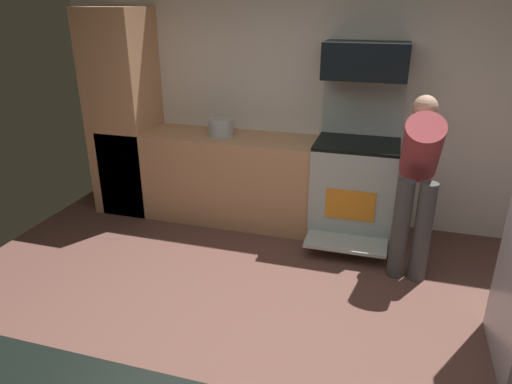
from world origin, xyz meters
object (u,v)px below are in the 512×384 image
at_px(microwave, 366,61).
at_px(stock_pot, 221,127).
at_px(oven_range, 354,186).
at_px(person_cook, 418,175).

relative_size(microwave, stock_pot, 2.99).
xyz_separation_m(oven_range, person_cook, (0.53, -0.53, 0.35)).
bearing_deg(oven_range, person_cook, -45.04).
bearing_deg(stock_pot, person_cook, -16.04).
xyz_separation_m(oven_range, microwave, (-0.00, 0.09, 1.16)).
bearing_deg(person_cook, microwave, 130.34).
height_order(person_cook, stock_pot, person_cook).
distance_m(microwave, person_cook, 1.14).
distance_m(person_cook, stock_pot, 1.96).
bearing_deg(stock_pot, oven_range, -0.54).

